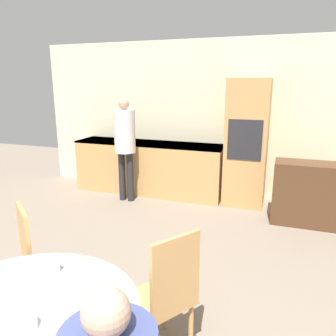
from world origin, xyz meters
TOP-DOWN VIEW (x-y plane):
  - wall_back at (0.00, 5.42)m, footprint 6.73×0.05m
  - kitchen_counter at (-1.21, 5.07)m, footprint 2.61×0.60m
  - oven_unit at (0.45, 5.08)m, footprint 0.62×0.59m
  - sideboard at (1.46, 4.56)m, footprint 1.12×0.45m
  - chair_far_left at (-0.89, 1.66)m, footprint 0.56×0.56m
  - chair_far_right at (0.34, 1.72)m, footprint 0.55×0.55m
  - person_standing at (-1.40, 4.56)m, footprint 0.33×0.33m
  - cup at (-0.32, 1.43)m, footprint 0.07×0.07m
  - bowl_centre at (-0.14, 0.96)m, footprint 0.13×0.13m

SIDE VIEW (x-z plane):
  - sideboard at x=1.46m, z-range 0.00..0.87m
  - kitchen_counter at x=-1.21m, z-range 0.01..0.92m
  - chair_far_left at x=-0.89m, z-range 0.05..1.02m
  - chair_far_right at x=0.34m, z-range 0.05..1.02m
  - bowl_centre at x=-0.14m, z-range 0.73..0.78m
  - cup at x=-0.32m, z-range 0.73..0.81m
  - oven_unit at x=0.45m, z-range 0.00..1.97m
  - person_standing at x=-1.40m, z-range 0.20..1.87m
  - wall_back at x=0.00m, z-range 0.00..2.60m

